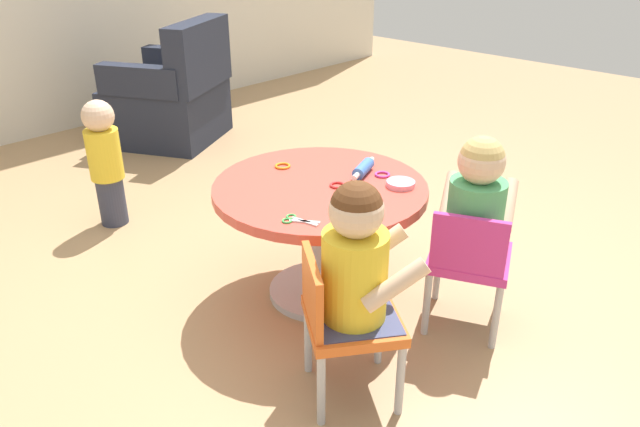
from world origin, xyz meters
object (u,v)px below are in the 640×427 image
craft_table (320,213)px  toddler_standing (105,160)px  seated_child_right (477,202)px  craft_scissors (296,220)px  child_chair_right (469,260)px  seated_child_left (357,258)px  child_chair_left (343,319)px  armchair_dark (172,98)px  rolling_pin (363,168)px

craft_table → toddler_standing: bearing=101.7°
seated_child_right → craft_scissors: 0.68m
toddler_standing → craft_scissors: bearing=-91.1°
toddler_standing → child_chair_right: bearing=-75.3°
seated_child_left → seated_child_right: 0.62m
seated_child_left → toddler_standing: 1.77m
child_chair_left → child_chair_right: bearing=-9.4°
craft_scissors → armchair_dark: bearing=65.9°
child_chair_left → rolling_pin: size_ratio=2.40×
child_chair_left → child_chair_right: 0.62m
seated_child_right → armchair_dark: armchair_dark is taller
toddler_standing → rolling_pin: size_ratio=3.01×
seated_child_left → seated_child_right: (0.61, -0.06, 0.00)m
craft_table → armchair_dark: bearing=71.0°
craft_table → child_chair_right: 0.62m
seated_child_right → seated_child_left: bearing=174.4°
seated_child_right → craft_scissors: size_ratio=3.58×
toddler_standing → craft_table: bearing=-78.3°
seated_child_left → armchair_dark: 2.88m
child_chair_left → seated_child_right: (0.65, -0.08, 0.23)m
seated_child_left → toddler_standing: seated_child_left is taller
seated_child_right → toddler_standing: size_ratio=0.76×
child_chair_right → toddler_standing: (-0.48, 1.84, 0.05)m
seated_child_right → rolling_pin: (-0.05, 0.50, 0.01)m
child_chair_left → toddler_standing: bearing=85.8°
craft_table → seated_child_right: (0.26, -0.56, 0.14)m
seated_child_right → armchair_dark: size_ratio=0.53×
craft_table → armchair_dark: (0.74, 2.15, -0.08)m
child_chair_right → rolling_pin: bearing=91.8°
child_chair_right → craft_scissors: bearing=140.7°
rolling_pin → craft_scissors: size_ratio=1.57×
seated_child_left → armchair_dark: bearing=67.4°
rolling_pin → craft_scissors: 0.50m
craft_table → child_chair_left: bearing=-129.7°
seated_child_left → craft_table: bearing=54.1°
seated_child_right → rolling_pin: seated_child_right is taller
toddler_standing → seated_child_left: bearing=-93.1°
seated_child_right → craft_scissors: seated_child_right is taller
child_chair_left → seated_child_right: seated_child_right is taller
seated_child_left → armchair_dark: (1.10, 2.65, -0.22)m
rolling_pin → child_chair_left: bearing=-145.0°
seated_child_left → child_chair_right: 0.63m
toddler_standing → armchair_dark: bearing=41.4°
child_chair_left → rolling_pin: rolling_pin is taller
seated_child_left → rolling_pin: (0.56, 0.44, 0.01)m
armchair_dark → rolling_pin: size_ratio=4.32×
craft_table → craft_scissors: 0.35m
armchair_dark → rolling_pin: armchair_dark is taller
child_chair_left → armchair_dark: armchair_dark is taller
child_chair_right → craft_scissors: size_ratio=3.76×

